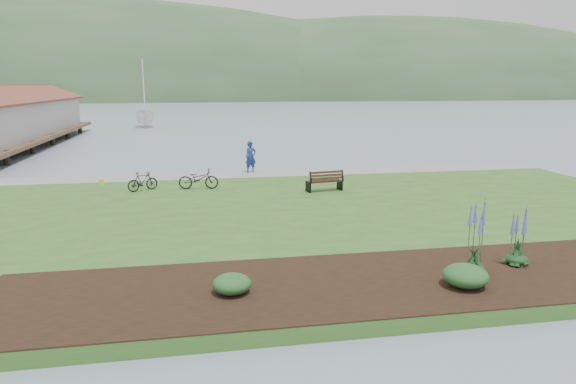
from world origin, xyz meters
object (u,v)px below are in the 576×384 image
Objects in this scene: person at (251,154)px; bicycle_a at (199,179)px; park_bench at (325,180)px; sailboat at (146,127)px.

person reaches higher than bicycle_a.
sailboat reaches higher than park_bench.
person is at bearing -81.31° from sailboat.
person is at bearing 107.97° from park_bench.
park_bench is 0.83× the size of person.
park_bench is 0.93× the size of bicycle_a.
bicycle_a is (-3.05, -4.18, -0.58)m from person.
person is 5.21m from bicycle_a.
park_bench is 47.03m from sailboat.
person reaches higher than park_bench.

